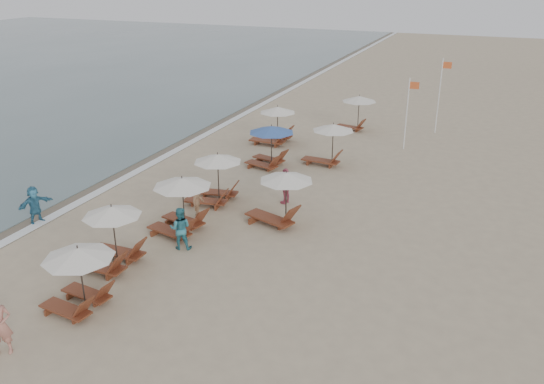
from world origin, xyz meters
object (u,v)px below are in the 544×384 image
at_px(inland_station_0, 278,195).
at_px(beachgoer_mid_a, 180,228).
at_px(lounger_station_2, 179,205).
at_px(waterline_walker, 35,205).
at_px(flag_pole_near, 408,110).
at_px(lounger_station_5, 273,127).
at_px(beachgoer_mid_b, 198,200).
at_px(inland_station_2, 356,108).
at_px(lounger_station_4, 268,144).
at_px(lounger_station_0, 77,276).
at_px(lounger_station_1, 109,240).
at_px(inland_station_1, 328,141).
at_px(beachgoer_far_a, 286,186).
at_px(lounger_station_3, 214,179).

xyz_separation_m(inland_station_0, beachgoer_mid_a, (-2.57, -3.43, -0.44)).
distance_m(lounger_station_2, waterline_walker, 6.23).
height_order(beachgoer_mid_a, flag_pole_near, flag_pole_near).
distance_m(lounger_station_5, beachgoer_mid_b, 11.26).
xyz_separation_m(inland_station_2, flag_pole_near, (3.74, -2.95, 0.85)).
bearing_deg(lounger_station_2, lounger_station_4, 88.71).
xyz_separation_m(lounger_station_4, inland_station_2, (2.46, 8.80, 0.24)).
distance_m(lounger_station_0, lounger_station_4, 14.64).
bearing_deg(beachgoer_mid_b, lounger_station_5, -3.61).
xyz_separation_m(lounger_station_1, inland_station_1, (3.83, 13.53, 0.29)).
distance_m(lounger_station_4, inland_station_2, 9.14).
bearing_deg(inland_station_1, inland_station_0, -87.61).
distance_m(lounger_station_1, beachgoer_far_a, 8.58).
distance_m(lounger_station_5, inland_station_1, 4.96).
bearing_deg(inland_station_1, lounger_station_0, -100.68).
distance_m(lounger_station_5, flag_pole_near, 7.89).
height_order(lounger_station_5, inland_station_0, lounger_station_5).
distance_m(lounger_station_3, beachgoer_mid_b, 1.70).
bearing_deg(beachgoer_far_a, lounger_station_3, -54.41).
relative_size(beachgoer_mid_a, waterline_walker, 1.04).
height_order(inland_station_2, flag_pole_near, flag_pole_near).
bearing_deg(flag_pole_near, lounger_station_1, -111.92).
relative_size(lounger_station_3, inland_station_1, 0.93).
bearing_deg(lounger_station_1, flag_pole_near, 68.08).
xyz_separation_m(lounger_station_0, flag_pole_near, (6.41, 20.49, 1.14)).
relative_size(lounger_station_4, inland_station_2, 1.02).
distance_m(lounger_station_1, flag_pole_near, 19.35).
relative_size(lounger_station_0, flag_pole_near, 0.58).
bearing_deg(lounger_station_5, lounger_station_4, -71.19).
xyz_separation_m(inland_station_1, beachgoer_mid_b, (-3.04, -8.59, -0.58)).
bearing_deg(beachgoer_mid_a, lounger_station_0, 60.26).
bearing_deg(inland_station_1, lounger_station_4, -152.66).
xyz_separation_m(lounger_station_2, lounger_station_4, (0.20, 8.71, 0.03)).
bearing_deg(flag_pole_near, lounger_station_4, -136.66).
height_order(lounger_station_5, beachgoer_mid_b, lounger_station_5).
bearing_deg(lounger_station_2, waterline_walker, -166.20).
relative_size(lounger_station_5, beachgoer_far_a, 1.60).
bearing_deg(beachgoer_far_a, lounger_station_4, -133.46).
distance_m(lounger_station_5, inland_station_0, 11.50).
xyz_separation_m(beachgoer_mid_a, flag_pole_near, (5.62, 15.77, 1.48)).
distance_m(lounger_station_4, waterline_walker, 11.95).
xyz_separation_m(lounger_station_0, lounger_station_4, (0.22, 14.64, 0.06)).
height_order(inland_station_0, beachgoer_far_a, inland_station_0).
relative_size(lounger_station_3, inland_station_2, 0.99).
bearing_deg(beachgoer_far_a, inland_station_0, 27.16).
bearing_deg(lounger_station_4, beachgoer_mid_a, -86.67).
height_order(inland_station_1, beachgoer_mid_b, inland_station_1).
bearing_deg(inland_station_1, beachgoer_mid_b, -109.50).
height_order(beachgoer_mid_b, beachgoer_far_a, beachgoer_far_a).
distance_m(lounger_station_3, lounger_station_4, 5.49).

